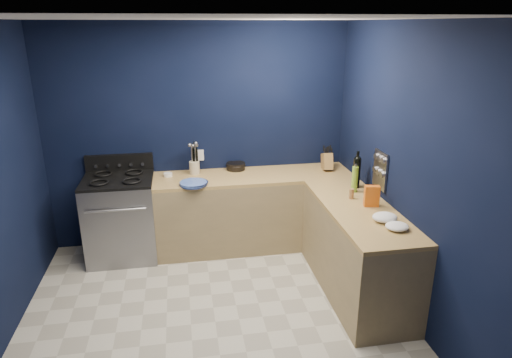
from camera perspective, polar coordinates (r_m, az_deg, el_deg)
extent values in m
cube|color=#B1AB9B|center=(4.29, -5.20, -17.78)|extent=(3.50, 3.50, 0.02)
cube|color=silver|center=(3.43, -6.60, 19.84)|extent=(3.50, 3.50, 0.02)
cube|color=black|center=(5.34, -7.27, 5.37)|extent=(3.50, 0.02, 2.60)
cube|color=black|center=(4.15, 19.18, 0.36)|extent=(0.02, 3.50, 2.60)
cube|color=black|center=(2.10, -1.97, -17.92)|extent=(3.50, 0.02, 2.60)
cube|color=#8B764F|center=(5.37, -0.27, -4.21)|extent=(2.30, 0.63, 0.86)
cube|color=olive|center=(5.20, -0.28, 0.34)|extent=(2.30, 0.63, 0.04)
cube|color=#8B764F|center=(4.59, 12.68, -9.04)|extent=(0.63, 1.67, 0.86)
cube|color=olive|center=(4.39, 13.11, -3.86)|extent=(0.63, 1.67, 0.04)
cube|color=gray|center=(5.33, -16.76, -4.92)|extent=(0.76, 0.66, 0.92)
cube|color=black|center=(5.05, -17.12, -6.47)|extent=(0.59, 0.02, 0.42)
cube|color=black|center=(5.16, -17.26, -0.09)|extent=(0.76, 0.66, 0.03)
cube|color=black|center=(5.41, -17.01, 1.99)|extent=(0.76, 0.06, 0.20)
cube|color=gray|center=(4.64, 15.57, 1.12)|extent=(0.02, 0.28, 0.38)
cube|color=white|center=(5.37, -7.16, 3.04)|extent=(0.09, 0.02, 0.13)
cylinder|color=#3947A9|center=(4.91, -7.99, -0.57)|extent=(0.38, 0.38, 0.04)
cylinder|color=white|center=(5.24, -11.16, 0.55)|extent=(0.12, 0.12, 0.04)
cylinder|color=beige|center=(5.26, -7.85, 1.45)|extent=(0.12, 0.12, 0.15)
cylinder|color=black|center=(5.27, -7.77, 2.32)|extent=(0.09, 0.09, 0.29)
cylinder|color=black|center=(5.37, -2.60, 1.64)|extent=(0.25, 0.25, 0.08)
cube|color=brown|center=(5.42, 9.03, 2.20)|extent=(0.13, 0.24, 0.24)
cylinder|color=black|center=(4.87, 12.69, 0.76)|extent=(0.10, 0.10, 0.32)
cylinder|color=#76A62B|center=(4.74, 12.47, -0.04)|extent=(0.08, 0.08, 0.27)
cylinder|color=olive|center=(4.58, 12.08, -1.85)|extent=(0.06, 0.06, 0.10)
cylinder|color=olive|center=(4.55, 14.39, -2.24)|extent=(0.06, 0.06, 0.10)
cube|color=red|center=(4.42, 14.53, -2.12)|extent=(0.15, 0.09, 0.21)
ellipsoid|color=white|center=(4.14, 16.10, -4.71)|extent=(0.24, 0.22, 0.08)
ellipsoid|color=white|center=(4.02, 17.55, -5.77)|extent=(0.22, 0.20, 0.06)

